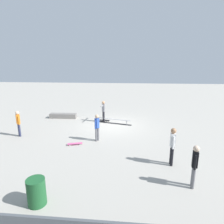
{
  "coord_description": "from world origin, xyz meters",
  "views": [
    {
      "loc": [
        -1.24,
        13.13,
        4.36
      ],
      "look_at": [
        -0.04,
        0.08,
        1.0
      ],
      "focal_mm": 30.65,
      "sensor_mm": 36.0,
      "label": 1
    }
  ],
  "objects_px": {
    "skate_ledge": "(63,116)",
    "skateboard_main": "(104,120)",
    "bystander_white_shirt": "(172,144)",
    "trash_bin": "(36,192)",
    "skater_main": "(103,110)",
    "bystander_black_shirt": "(195,164)",
    "bystander_orange_shirt": "(18,122)",
    "loose_skateboard_pink": "(75,144)",
    "bystander_blue_shirt": "(97,126)",
    "grind_rail": "(113,121)"
  },
  "relations": [
    {
      "from": "skate_ledge",
      "to": "skateboard_main",
      "type": "distance_m",
      "value": 3.52
    },
    {
      "from": "bystander_white_shirt",
      "to": "trash_bin",
      "type": "height_order",
      "value": "bystander_white_shirt"
    },
    {
      "from": "skater_main",
      "to": "trash_bin",
      "type": "distance_m",
      "value": 8.96
    },
    {
      "from": "skater_main",
      "to": "skateboard_main",
      "type": "relative_size",
      "value": 1.97
    },
    {
      "from": "bystander_black_shirt",
      "to": "trash_bin",
      "type": "distance_m",
      "value": 5.36
    },
    {
      "from": "skate_ledge",
      "to": "skater_main",
      "type": "relative_size",
      "value": 1.34
    },
    {
      "from": "skater_main",
      "to": "bystander_white_shirt",
      "type": "relative_size",
      "value": 0.95
    },
    {
      "from": "skater_main",
      "to": "trash_bin",
      "type": "relative_size",
      "value": 1.83
    },
    {
      "from": "bystander_orange_shirt",
      "to": "trash_bin",
      "type": "distance_m",
      "value": 6.74
    },
    {
      "from": "skater_main",
      "to": "loose_skateboard_pink",
      "type": "bearing_deg",
      "value": 173.93
    },
    {
      "from": "bystander_orange_shirt",
      "to": "bystander_white_shirt",
      "type": "bearing_deg",
      "value": -150.27
    },
    {
      "from": "skater_main",
      "to": "bystander_orange_shirt",
      "type": "height_order",
      "value": "skater_main"
    },
    {
      "from": "trash_bin",
      "to": "skater_main",
      "type": "bearing_deg",
      "value": -95.95
    },
    {
      "from": "skater_main",
      "to": "skate_ledge",
      "type": "bearing_deg",
      "value": 84.35
    },
    {
      "from": "skater_main",
      "to": "loose_skateboard_pink",
      "type": "height_order",
      "value": "skater_main"
    },
    {
      "from": "bystander_black_shirt",
      "to": "trash_bin",
      "type": "relative_size",
      "value": 1.83
    },
    {
      "from": "trash_bin",
      "to": "bystander_orange_shirt",
      "type": "bearing_deg",
      "value": -55.39
    },
    {
      "from": "skate_ledge",
      "to": "bystander_orange_shirt",
      "type": "height_order",
      "value": "bystander_orange_shirt"
    },
    {
      "from": "bystander_orange_shirt",
      "to": "bystander_white_shirt",
      "type": "height_order",
      "value": "bystander_white_shirt"
    },
    {
      "from": "trash_bin",
      "to": "loose_skateboard_pink",
      "type": "bearing_deg",
      "value": -89.02
    },
    {
      "from": "bystander_orange_shirt",
      "to": "bystander_blue_shirt",
      "type": "distance_m",
      "value": 4.88
    },
    {
      "from": "skater_main",
      "to": "bystander_black_shirt",
      "type": "xyz_separation_m",
      "value": [
        -4.25,
        7.57,
        -0.02
      ]
    },
    {
      "from": "skateboard_main",
      "to": "trash_bin",
      "type": "height_order",
      "value": "trash_bin"
    },
    {
      "from": "bystander_black_shirt",
      "to": "grind_rail",
      "type": "bearing_deg",
      "value": -141.02
    },
    {
      "from": "skateboard_main",
      "to": "bystander_orange_shirt",
      "type": "bearing_deg",
      "value": -134.68
    },
    {
      "from": "grind_rail",
      "to": "trash_bin",
      "type": "relative_size",
      "value": 3.22
    },
    {
      "from": "bystander_blue_shirt",
      "to": "loose_skateboard_pink",
      "type": "height_order",
      "value": "bystander_blue_shirt"
    },
    {
      "from": "skateboard_main",
      "to": "bystander_blue_shirt",
      "type": "height_order",
      "value": "bystander_blue_shirt"
    },
    {
      "from": "grind_rail",
      "to": "bystander_white_shirt",
      "type": "height_order",
      "value": "bystander_white_shirt"
    },
    {
      "from": "bystander_white_shirt",
      "to": "trash_bin",
      "type": "relative_size",
      "value": 1.93
    },
    {
      "from": "bystander_black_shirt",
      "to": "trash_bin",
      "type": "bearing_deg",
      "value": -62.48
    },
    {
      "from": "skate_ledge",
      "to": "skater_main",
      "type": "distance_m",
      "value": 3.6
    },
    {
      "from": "bystander_black_shirt",
      "to": "bystander_white_shirt",
      "type": "relative_size",
      "value": 0.95
    },
    {
      "from": "skateboard_main",
      "to": "grind_rail",
      "type": "bearing_deg",
      "value": -27.81
    },
    {
      "from": "bystander_white_shirt",
      "to": "skater_main",
      "type": "bearing_deg",
      "value": 34.64
    },
    {
      "from": "bystander_orange_shirt",
      "to": "skater_main",
      "type": "bearing_deg",
      "value": -97.69
    },
    {
      "from": "bystander_orange_shirt",
      "to": "skate_ledge",
      "type": "bearing_deg",
      "value": -60.62
    },
    {
      "from": "skate_ledge",
      "to": "bystander_orange_shirt",
      "type": "relative_size",
      "value": 1.36
    },
    {
      "from": "grind_rail",
      "to": "loose_skateboard_pink",
      "type": "bearing_deg",
      "value": 81.26
    },
    {
      "from": "loose_skateboard_pink",
      "to": "bystander_blue_shirt",
      "type": "bearing_deg",
      "value": 14.2
    },
    {
      "from": "bystander_black_shirt",
      "to": "bystander_blue_shirt",
      "type": "bearing_deg",
      "value": -120.37
    },
    {
      "from": "skate_ledge",
      "to": "skateboard_main",
      "type": "xyz_separation_m",
      "value": [
        -3.48,
        0.56,
        -0.11
      ]
    },
    {
      "from": "skateboard_main",
      "to": "bystander_black_shirt",
      "type": "distance_m",
      "value": 8.88
    },
    {
      "from": "skater_main",
      "to": "bystander_black_shirt",
      "type": "distance_m",
      "value": 8.68
    },
    {
      "from": "skate_ledge",
      "to": "bystander_blue_shirt",
      "type": "xyz_separation_m",
      "value": [
        -3.56,
        4.43,
        0.7
      ]
    },
    {
      "from": "loose_skateboard_pink",
      "to": "grind_rail",
      "type": "bearing_deg",
      "value": 50.27
    },
    {
      "from": "skateboard_main",
      "to": "skate_ledge",
      "type": "bearing_deg",
      "value": 179.44
    },
    {
      "from": "skate_ledge",
      "to": "bystander_orange_shirt",
      "type": "bearing_deg",
      "value": 72.36
    },
    {
      "from": "skate_ledge",
      "to": "bystander_white_shirt",
      "type": "relative_size",
      "value": 1.27
    },
    {
      "from": "skate_ledge",
      "to": "bystander_blue_shirt",
      "type": "height_order",
      "value": "bystander_blue_shirt"
    }
  ]
}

